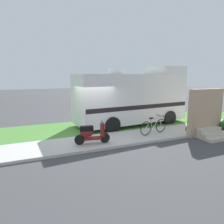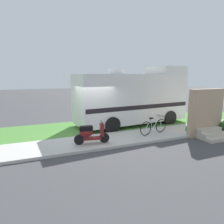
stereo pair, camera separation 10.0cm
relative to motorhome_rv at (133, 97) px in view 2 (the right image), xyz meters
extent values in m
plane|color=#424244|center=(-3.05, -1.28, -1.73)|extent=(80.00, 80.00, 0.00)
cube|color=beige|center=(-3.05, -2.48, -1.67)|extent=(24.00, 2.00, 0.12)
cube|color=#4C8438|center=(-3.05, 0.22, -1.69)|extent=(24.00, 3.40, 0.08)
cube|color=silver|center=(-0.10, -0.01, -0.02)|extent=(7.07, 2.88, 2.83)
cube|color=silver|center=(2.44, 0.21, 1.65)|extent=(1.98, 2.34, 0.50)
cube|color=black|center=(-0.10, -0.01, -0.44)|extent=(6.93, 2.89, 0.24)
cube|color=black|center=(3.31, 0.28, 0.48)|extent=(0.25, 1.96, 0.90)
cube|color=silver|center=(-1.14, -0.10, 1.58)|extent=(0.75, 0.66, 0.36)
cylinder|color=black|center=(1.93, 1.27, -1.28)|extent=(0.92, 0.35, 0.90)
cylinder|color=black|center=(2.12, -0.93, -1.28)|extent=(0.92, 0.35, 0.90)
cylinder|color=black|center=(-2.09, 0.93, -1.28)|extent=(0.92, 0.35, 0.90)
cylinder|color=black|center=(-1.90, -1.27, -1.28)|extent=(0.92, 0.35, 0.90)
cylinder|color=black|center=(-2.92, -2.88, -1.39)|extent=(0.45, 0.16, 0.44)
cylinder|color=black|center=(-4.02, -2.72, -1.39)|extent=(0.45, 0.16, 0.44)
cube|color=maroon|center=(-3.47, -2.80, -1.37)|extent=(0.81, 0.39, 0.10)
cube|color=black|center=(-3.71, -2.76, -0.91)|extent=(0.59, 0.34, 0.20)
ellipsoid|color=maroon|center=(-3.71, -2.76, -1.11)|extent=(0.64, 0.38, 0.36)
cube|color=maroon|center=(-3.03, -2.86, -1.01)|extent=(0.18, 0.34, 0.56)
cylinder|color=black|center=(-3.03, -2.86, -0.66)|extent=(0.11, 0.50, 0.04)
sphere|color=white|center=(-3.03, -2.86, -0.83)|extent=(0.12, 0.12, 0.12)
torus|color=black|center=(0.38, -2.45, -1.25)|extent=(0.71, 0.18, 0.71)
torus|color=black|center=(-0.67, -2.66, -1.25)|extent=(0.71, 0.18, 0.71)
cylinder|color=silver|center=(0.01, -2.53, -1.08)|extent=(0.60, 0.15, 0.68)
cylinder|color=silver|center=(-0.30, -2.59, -1.11)|extent=(0.10, 0.05, 0.61)
cylinder|color=silver|center=(-0.02, -2.53, -0.78)|extent=(0.64, 0.16, 0.09)
cylinder|color=silver|center=(-0.47, -2.62, -1.33)|extent=(0.42, 0.12, 0.19)
cylinder|color=silver|center=(-0.50, -2.63, -1.03)|extent=(0.37, 0.11, 0.47)
cylinder|color=silver|center=(0.34, -2.46, -1.00)|extent=(0.13, 0.06, 0.51)
cube|color=black|center=(-0.33, -2.60, -0.77)|extent=(0.22, 0.14, 0.06)
cylinder|color=black|center=(0.29, -2.47, -0.71)|extent=(0.13, 0.52, 0.03)
cube|color=#1E478C|center=(0.74, 4.62, -0.71)|extent=(2.44, 2.00, 1.48)
cube|color=black|center=(0.74, 4.62, -0.27)|extent=(2.32, 2.02, 0.44)
cube|color=#1E478C|center=(3.40, 4.55, -1.06)|extent=(2.97, 2.02, 0.78)
cylinder|color=black|center=(0.53, 3.69, -1.35)|extent=(0.77, 0.26, 0.76)
cylinder|color=black|center=(0.58, 5.55, -1.35)|extent=(0.77, 0.26, 0.76)
cylinder|color=black|center=(3.72, 3.61, -1.35)|extent=(0.77, 0.26, 0.76)
cylinder|color=black|center=(3.77, 5.48, -1.35)|extent=(0.77, 0.26, 0.76)
cube|color=#BCB29E|center=(2.32, -4.08, -1.65)|extent=(1.40, 0.96, 0.16)
cube|color=#BCB29E|center=(2.32, -3.92, -1.49)|extent=(1.40, 0.64, 0.16)
cube|color=#BCB29E|center=(2.32, -3.76, -1.33)|extent=(1.40, 0.32, 0.16)
cube|color=tan|center=(2.32, -3.45, -0.53)|extent=(2.00, 0.30, 2.40)
cylinder|color=#19722D|center=(1.78, -2.78, -1.51)|extent=(0.08, 0.08, 0.19)
cylinder|color=#19722D|center=(1.78, -2.78, -1.40)|extent=(0.04, 0.04, 0.04)
cylinder|color=black|center=(1.78, -2.78, -1.37)|extent=(0.04, 0.04, 0.01)
cylinder|color=brown|center=(2.76, -2.24, -1.50)|extent=(0.08, 0.08, 0.21)
cylinder|color=brown|center=(2.76, -2.24, -1.37)|extent=(0.03, 0.03, 0.04)
cylinder|color=black|center=(2.76, -2.24, -1.35)|extent=(0.04, 0.04, 0.02)
camera|label=1|loc=(-5.87, -10.80, 1.32)|focal=31.90mm
camera|label=2|loc=(-5.78, -10.84, 1.32)|focal=31.90mm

